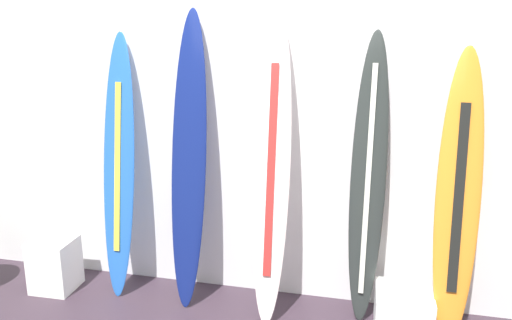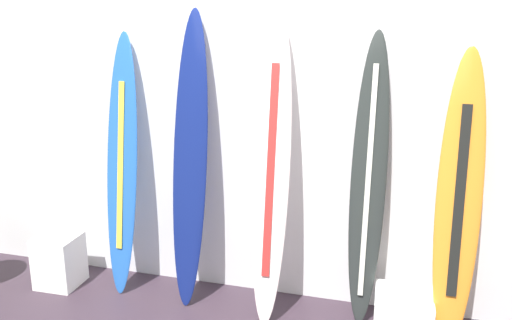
% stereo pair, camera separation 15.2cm
% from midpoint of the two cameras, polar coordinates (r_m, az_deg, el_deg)
% --- Properties ---
extents(wall_back, '(7.20, 0.20, 2.80)m').
position_cam_midpoint_polar(wall_back, '(4.00, 1.40, 5.33)').
color(wall_back, silver).
rests_on(wall_back, ground).
extents(surfboard_cobalt, '(0.25, 0.35, 1.93)m').
position_cam_midpoint_polar(surfboard_cobalt, '(4.21, -14.79, -0.75)').
color(surfboard_cobalt, '#225AB4').
rests_on(surfboard_cobalt, ground).
extents(surfboard_navy, '(0.26, 0.39, 2.10)m').
position_cam_midpoint_polar(surfboard_navy, '(3.95, -7.94, -0.43)').
color(surfboard_navy, navy).
rests_on(surfboard_navy, ground).
extents(surfboard_ivory, '(0.27, 0.48, 2.08)m').
position_cam_midpoint_polar(surfboard_ivory, '(3.73, 0.44, -1.36)').
color(surfboard_ivory, silver).
rests_on(surfboard_ivory, ground).
extents(surfboard_charcoal, '(0.25, 0.29, 1.96)m').
position_cam_midpoint_polar(surfboard_charcoal, '(3.77, 10.21, -2.12)').
color(surfboard_charcoal, '#262B29').
rests_on(surfboard_charcoal, ground).
extents(surfboard_sunset, '(0.28, 0.44, 1.88)m').
position_cam_midpoint_polar(surfboard_sunset, '(3.72, 18.79, -3.68)').
color(surfboard_sunset, orange).
rests_on(surfboard_sunset, ground).
extents(display_block_left, '(0.39, 0.39, 0.29)m').
position_cam_midpoint_polar(display_block_left, '(3.96, 13.66, -14.71)').
color(display_block_left, white).
rests_on(display_block_left, ground).
extents(display_block_center, '(0.31, 0.31, 0.40)m').
position_cam_midpoint_polar(display_block_center, '(4.63, -20.72, -9.92)').
color(display_block_center, white).
rests_on(display_block_center, ground).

